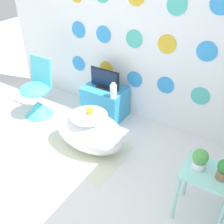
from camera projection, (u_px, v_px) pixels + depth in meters
ground_plane at (28, 216)px, 2.52m from camera, size 12.00×12.00×0.00m
wall_back_dotted at (136, 27)px, 3.28m from camera, size 4.32×0.05×2.60m
rug at (83, 149)px, 3.31m from camera, size 1.05×0.79×0.01m
bathtub at (90, 131)px, 3.21m from camera, size 0.94×0.55×0.51m
rubber_duck at (90, 110)px, 3.06m from camera, size 0.08×0.09×0.09m
chair at (37, 98)px, 3.82m from camera, size 0.44×0.44×0.86m
tv_cabinet at (105, 102)px, 3.82m from camera, size 0.59×0.43×0.46m
tv at (105, 80)px, 3.62m from camera, size 0.45×0.12×0.28m
vase at (113, 91)px, 3.43m from camera, size 0.09×0.09×0.21m
side_table at (207, 182)px, 2.27m from camera, size 0.44×0.37×0.59m
potted_plant_left at (200, 159)px, 2.19m from camera, size 0.13×0.13×0.20m
potted_plant_right at (224, 169)px, 2.09m from camera, size 0.12×0.12×0.19m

